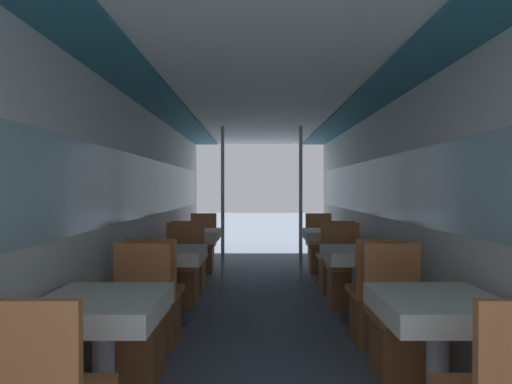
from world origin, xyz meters
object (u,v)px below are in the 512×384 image
Objects in this scene: chair_right_far_2 at (320,254)px; dining_table_left_1 at (170,260)px; chair_right_far_1 at (344,279)px; support_pole_left_2 at (223,204)px; chair_left_far_1 at (181,279)px; chair_right_near_2 at (335,269)px; support_pole_right_2 at (301,204)px; chair_left_far_2 at (202,254)px; chair_right_far_0 at (399,335)px; chair_left_near_2 at (190,269)px; dining_table_right_0 at (438,317)px; dining_table_right_2 at (327,238)px; chair_right_near_1 at (375,311)px; dining_table_left_2 at (197,238)px; dining_table_left_0 at (103,317)px; chair_left_near_1 at (156,311)px; chair_left_far_0 at (135,335)px.

dining_table_left_1 is at bearing 51.37° from chair_right_far_2.
support_pole_left_2 is at bearing -37.81° from chair_right_far_1.
chair_left_far_1 is 1.00× the size of chair_right_near_2.
chair_right_far_2 is 0.42× the size of support_pole_right_2.
chair_left_far_2 is 1.00× the size of chair_right_far_0.
support_pole_left_2 is at bearing 57.58° from chair_left_near_2.
dining_table_left_1 is 1.00× the size of dining_table_right_0.
dining_table_right_2 is (1.86, 1.16, 0.32)m from chair_left_far_1.
support_pole_right_2 is (1.49, 1.74, 0.49)m from dining_table_left_1.
chair_right_far_0 is at bearing 136.90° from chair_left_far_1.
dining_table_right_2 is (1.49, 0.00, -0.49)m from support_pole_left_2.
dining_table_right_0 is (1.86, -1.74, 0.00)m from dining_table_left_1.
chair_right_near_1 is (1.49, -2.33, -0.82)m from support_pole_left_2.
chair_right_near_2 is at bearing 90.00° from chair_right_near_1.
support_pole_left_2 is (0.37, 0.00, 0.49)m from dining_table_left_2.
dining_table_right_0 is (1.86, -4.08, 0.32)m from chair_left_far_2.
chair_left_near_2 is at bearing -90.00° from dining_table_left_2.
support_pole_left_2 is at bearing 0.00° from dining_table_left_2.
dining_table_left_2 is 0.33× the size of support_pole_right_2.
chair_left_far_2 is at bearing 90.00° from dining_table_left_2.
chair_right_far_2 is 1.07m from support_pole_right_2.
chair_right_near_1 is (1.86, 1.16, -0.32)m from dining_table_left_0.
chair_right_far_0 is 1.00× the size of chair_right_far_1.
chair_left_near_1 and chair_left_far_2 have the same top height.
dining_table_right_2 is 0.67m from chair_right_near_2.
dining_table_left_0 is 0.79× the size of chair_right_far_2.
chair_left_far_1 is 1.26× the size of dining_table_right_2.
dining_table_right_0 is at bearing 90.00° from chair_right_far_1.
dining_table_left_0 is 0.67m from chair_left_far_0.
support_pole_right_2 is at bearing 158.47° from chair_left_far_2.
support_pole_right_2 is at bearing 57.58° from chair_right_far_2.
chair_right_near_1 is (1.86, 0.57, 0.00)m from chair_left_far_0.
dining_table_left_1 is (-0.00, 1.16, 0.32)m from chair_left_far_0.
chair_right_near_2 is (-0.00, 2.90, -0.32)m from dining_table_right_0.
support_pole_right_2 is (1.49, 0.59, 0.82)m from chair_left_near_2.
dining_table_left_2 is 1.98m from chair_right_far_2.
chair_left_far_0 is 1.00× the size of chair_right_far_2.
chair_left_far_0 is at bearing 162.49° from dining_table_right_0.
chair_left_near_1 is 1.00× the size of chair_right_far_1.
chair_left_near_1 is 2.22m from dining_table_right_0.
chair_left_near_2 is 1.26× the size of dining_table_right_0.
dining_table_left_2 is 1.86m from dining_table_right_2.
support_pole_left_2 reaches higher than dining_table_right_0.
chair_left_far_1 is 1.00× the size of chair_left_far_2.
chair_left_far_0 is at bearing 43.10° from chair_right_far_1.
dining_table_left_2 is (-0.00, 1.16, 0.32)m from chair_left_far_1.
support_pole_left_2 is 3.03× the size of dining_table_right_0.
dining_table_left_1 is 1.74m from dining_table_left_2.
chair_left_far_1 and chair_right_far_0 have the same top height.
chair_right_far_1 is 1.26× the size of dining_table_right_2.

